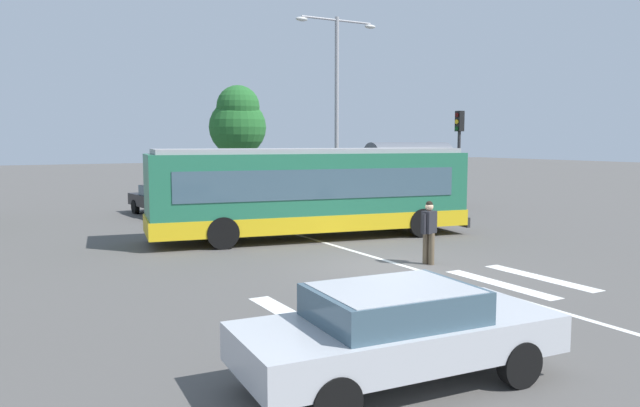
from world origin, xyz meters
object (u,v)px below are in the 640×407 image
object	(u,v)px
traffic_light_far_corner	(459,145)
bus_stop_shelter	(409,159)
parked_car_teal	(220,196)
parked_car_charcoal	(270,193)
city_transit_bus	(311,192)
parked_car_black	(164,198)
pedestrian_crossing_street	(429,229)
twin_arm_street_lamp	(337,93)
background_tree_right	(238,122)
foreground_sedan	(397,328)

from	to	relation	value
traffic_light_far_corner	bus_stop_shelter	xyz separation A→B (m)	(0.40, 4.10, -0.70)
parked_car_teal	bus_stop_shelter	distance (m)	9.72
parked_car_teal	parked_car_charcoal	distance (m)	2.70
city_transit_bus	parked_car_black	xyz separation A→B (m)	(-2.74, 8.67, -0.82)
bus_stop_shelter	pedestrian_crossing_street	bearing A→B (deg)	-125.54
bus_stop_shelter	twin_arm_street_lamp	distance (m)	5.08
bus_stop_shelter	twin_arm_street_lamp	xyz separation A→B (m)	(-3.89, 0.66, 3.20)
parked_car_black	twin_arm_street_lamp	world-z (taller)	twin_arm_street_lamp
parked_car_teal	parked_car_charcoal	xyz separation A→B (m)	(2.68, 0.33, 0.00)
traffic_light_far_corner	bus_stop_shelter	world-z (taller)	traffic_light_far_corner
city_transit_bus	background_tree_right	world-z (taller)	background_tree_right
city_transit_bus	pedestrian_crossing_street	bearing A→B (deg)	-83.62
twin_arm_street_lamp	parked_car_teal	bearing A→B (deg)	166.95
city_transit_bus	twin_arm_street_lamp	size ratio (longest dim) A/B	1.23
pedestrian_crossing_street	background_tree_right	size ratio (longest dim) A/B	0.26
traffic_light_far_corner	bus_stop_shelter	distance (m)	4.17
parked_car_teal	twin_arm_street_lamp	bearing A→B (deg)	-13.05
pedestrian_crossing_street	foreground_sedan	world-z (taller)	pedestrian_crossing_street
city_transit_bus	traffic_light_far_corner	xyz separation A→B (m)	(8.80, 2.39, 1.53)
traffic_light_far_corner	background_tree_right	bearing A→B (deg)	111.48
pedestrian_crossing_street	parked_car_charcoal	xyz separation A→B (m)	(1.88, 14.27, -0.20)
parked_car_teal	background_tree_right	xyz separation A→B (m)	(3.78, 7.21, 3.68)
pedestrian_crossing_street	parked_car_black	distance (m)	14.59
parked_car_black	parked_car_charcoal	bearing A→B (deg)	0.81
foreground_sedan	bus_stop_shelter	bearing A→B (deg)	51.98
pedestrian_crossing_street	twin_arm_street_lamp	bearing A→B (deg)	69.68
parked_car_black	pedestrian_crossing_street	bearing A→B (deg)	-76.69
parked_car_teal	traffic_light_far_corner	bearing A→B (deg)	-33.85
city_transit_bus	parked_car_charcoal	bearing A→B (deg)	74.09
foreground_sedan	pedestrian_crossing_street	bearing A→B (deg)	47.54
bus_stop_shelter	twin_arm_street_lamp	world-z (taller)	twin_arm_street_lamp
twin_arm_street_lamp	traffic_light_far_corner	bearing A→B (deg)	-53.71
background_tree_right	twin_arm_street_lamp	bearing A→B (deg)	-78.56
pedestrian_crossing_street	twin_arm_street_lamp	distance (m)	14.29
foreground_sedan	twin_arm_street_lamp	distance (m)	21.94
city_transit_bus	foreground_sedan	bearing A→B (deg)	-113.12
parked_car_teal	twin_arm_street_lamp	xyz separation A→B (m)	(5.50, -1.27, 4.85)
parked_car_teal	bus_stop_shelter	world-z (taller)	bus_stop_shelter
background_tree_right	city_transit_bus	bearing A→B (deg)	-102.95
foreground_sedan	parked_car_black	xyz separation A→B (m)	(2.22, 20.29, 0.00)
foreground_sedan	bus_stop_shelter	distance (m)	23.05
pedestrian_crossing_street	twin_arm_street_lamp	world-z (taller)	twin_arm_street_lamp
background_tree_right	parked_car_charcoal	bearing A→B (deg)	-99.09
city_transit_bus	traffic_light_far_corner	world-z (taller)	traffic_light_far_corner
pedestrian_crossing_street	traffic_light_far_corner	size ratio (longest dim) A/B	0.37
city_transit_bus	parked_car_teal	size ratio (longest dim) A/B	2.42
pedestrian_crossing_street	twin_arm_street_lamp	size ratio (longest dim) A/B	0.19
foreground_sedan	parked_car_black	distance (m)	20.42
traffic_light_far_corner	twin_arm_street_lamp	size ratio (longest dim) A/B	0.51
pedestrian_crossing_street	parked_car_teal	world-z (taller)	pedestrian_crossing_street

